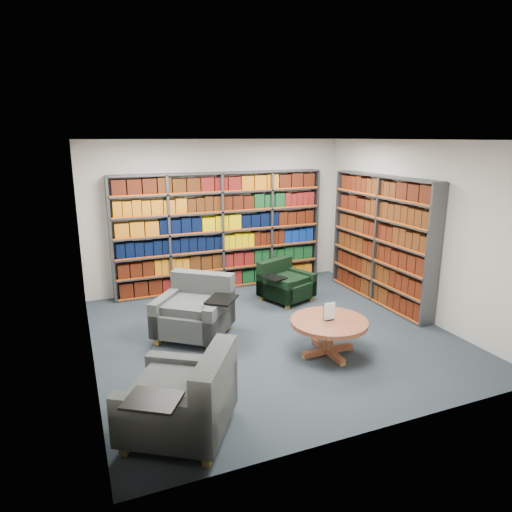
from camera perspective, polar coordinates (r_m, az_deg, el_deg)
name	(u,v)px	position (r m, az deg, el deg)	size (l,w,h in m)	color
room_shell	(272,242)	(6.44, 2.03, 1.76)	(5.02, 5.02, 2.82)	black
bookshelf_back	(221,232)	(8.64, -4.39, 3.02)	(4.00, 0.28, 2.20)	#47494F
bookshelf_right	(381,240)	(8.20, 15.33, 1.90)	(0.28, 2.50, 2.20)	#47494F
chair_teal_left	(196,311)	(6.80, -7.47, -6.89)	(1.35, 1.35, 0.87)	#061A39
chair_green_right	(283,284)	(8.20, 3.44, -3.53)	(1.03, 1.00, 0.70)	black
chair_teal_front	(187,402)	(4.68, -8.57, -17.62)	(1.33, 1.33, 0.87)	#061A39
coffee_table	(329,327)	(6.21, 9.08, -8.77)	(1.03, 1.03, 0.72)	#954F32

